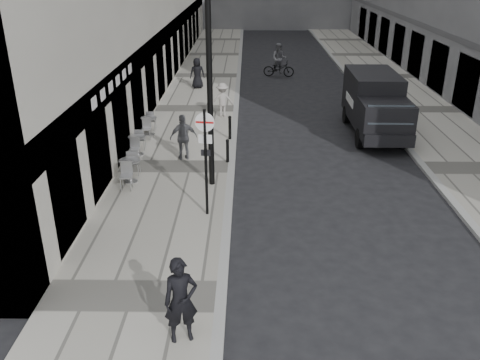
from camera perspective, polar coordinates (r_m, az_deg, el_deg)
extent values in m
cube|color=#A4A094|center=(25.75, -4.95, 7.91)|extent=(4.00, 60.00, 0.12)
cube|color=#A4A094|center=(26.98, 19.20, 7.41)|extent=(4.00, 60.00, 0.12)
imported|color=black|center=(10.09, -6.66, -13.30)|extent=(0.76, 0.60, 1.82)
cylinder|color=black|center=(14.40, -3.85, 1.83)|extent=(0.08, 0.08, 3.18)
cylinder|color=white|center=(13.99, -3.99, 6.50)|extent=(0.55, 0.10, 0.55)
cube|color=#B21414|center=(13.97, -4.00, 6.47)|extent=(0.50, 0.08, 0.05)
cube|color=white|center=(14.17, -3.92, 4.60)|extent=(0.38, 0.08, 0.25)
cylinder|color=black|center=(15.91, -3.43, 10.87)|extent=(0.18, 0.18, 6.83)
cylinder|color=black|center=(18.63, -1.41, 3.23)|extent=(0.11, 0.11, 0.83)
cylinder|color=black|center=(21.05, -1.15, 5.83)|extent=(0.12, 0.12, 0.93)
cylinder|color=black|center=(20.97, 13.34, 4.56)|extent=(0.29, 0.79, 0.79)
cylinder|color=black|center=(21.38, 17.91, 4.41)|extent=(0.29, 0.79, 0.79)
cylinder|color=black|center=(24.11, 11.90, 7.20)|extent=(0.29, 0.79, 0.79)
cylinder|color=black|center=(24.47, 15.93, 7.04)|extent=(0.29, 0.79, 0.79)
cube|color=black|center=(23.24, 14.58, 9.23)|extent=(2.03, 3.58, 1.97)
cube|color=black|center=(20.82, 15.96, 6.57)|extent=(2.00, 1.81, 1.38)
cube|color=#1E2328|center=(20.02, 16.56, 7.01)|extent=(1.73, 0.38, 0.73)
imported|color=black|center=(33.24, 4.37, 12.36)|extent=(2.02, 0.94, 1.02)
imported|color=slate|center=(33.12, 4.40, 13.42)|extent=(1.03, 0.85, 1.93)
imported|color=#56575B|center=(18.87, -6.36, 4.80)|extent=(1.08, 0.68, 1.72)
imported|color=#A7A09A|center=(24.11, -1.98, 8.99)|extent=(1.07, 0.66, 1.59)
imported|color=black|center=(29.67, -4.82, 11.87)|extent=(0.93, 0.70, 1.71)
cylinder|color=#A8A8AA|center=(19.85, -11.33, 2.85)|extent=(0.42, 0.42, 0.03)
cylinder|color=#A8A8AA|center=(19.73, -11.41, 3.80)|extent=(0.06, 0.06, 0.71)
cylinder|color=#A8A8AA|center=(19.62, -11.50, 4.77)|extent=(0.67, 0.67, 0.03)
cylinder|color=#A5A5A7|center=(17.51, -12.12, -0.13)|extent=(0.45, 0.45, 0.03)
cylinder|color=#A5A5A7|center=(17.37, -12.22, 0.99)|extent=(0.06, 0.06, 0.75)
cylinder|color=#A5A5A7|center=(17.23, -12.33, 2.14)|extent=(0.71, 0.71, 0.03)
cylinder|color=#B3B2B5|center=(22.06, -10.12, 5.09)|extent=(0.43, 0.43, 0.03)
cylinder|color=#B3B2B5|center=(21.95, -10.19, 5.97)|extent=(0.06, 0.06, 0.73)
cylinder|color=#B3B2B5|center=(21.85, -10.25, 6.88)|extent=(0.69, 0.69, 0.03)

